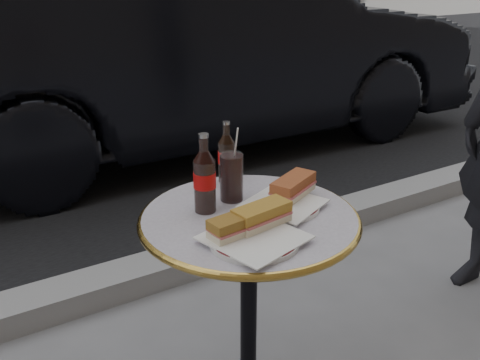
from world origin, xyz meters
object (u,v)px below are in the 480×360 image
plate_left (254,240)px  cola_glass (231,177)px  cola_bottle_left (204,173)px  bistro_table (249,322)px  cola_bottle_right (226,152)px  plate_right (283,206)px  parked_car (199,50)px

plate_left → cola_glass: 0.28m
cola_bottle_left → cola_glass: size_ratio=1.59×
bistro_table → cola_bottle_left: size_ratio=3.19×
plate_left → cola_bottle_right: cola_bottle_right is taller
plate_left → plate_right: 0.22m
bistro_table → cola_glass: 0.45m
plate_right → parked_car: (1.09, 2.63, 0.02)m
bistro_table → parked_car: bearing=65.5°
cola_glass → parked_car: 2.77m
plate_left → parked_car: size_ratio=0.05×
plate_left → cola_bottle_left: 0.25m
plate_right → cola_bottle_left: cola_bottle_left is taller
bistro_table → parked_car: (1.19, 2.62, 0.39)m
cola_bottle_left → bistro_table: bearing=-43.4°
cola_bottle_left → cola_bottle_right: cola_bottle_left is taller
bistro_table → cola_bottle_left: bearing=136.6°
bistro_table → cola_bottle_right: 0.53m
cola_bottle_right → plate_left: bearing=-110.5°
cola_bottle_right → cola_glass: bearing=-114.4°
plate_left → cola_glass: cola_glass is taller
cola_bottle_left → plate_left: bearing=-85.5°
plate_right → cola_bottle_right: bearing=98.4°
cola_bottle_right → cola_glass: 0.15m
bistro_table → plate_left: 0.41m
cola_glass → parked_car: bearing=64.7°
bistro_table → plate_right: plate_right is taller
plate_left → cola_glass: size_ratio=1.60×
plate_left → cola_bottle_left: (-0.02, 0.23, 0.11)m
cola_glass → parked_car: parked_car is taller
parked_car → plate_left: bearing=156.5°
parked_car → cola_bottle_right: bearing=155.9°
cola_glass → cola_bottle_right: bearing=65.6°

